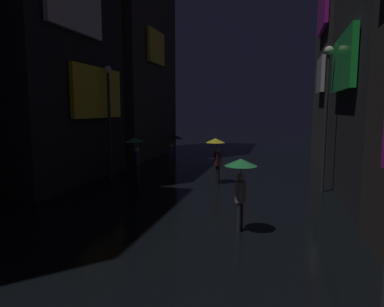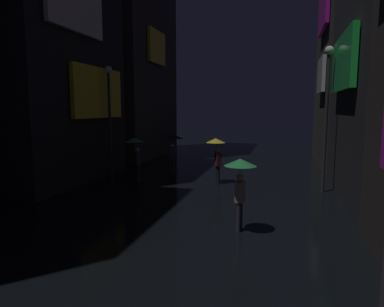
% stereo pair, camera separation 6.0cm
% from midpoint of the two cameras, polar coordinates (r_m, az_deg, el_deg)
% --- Properties ---
extents(pedestrian_far_right_green, '(0.90, 0.90, 2.12)m').
position_cam_midpoint_polar(pedestrian_far_right_green, '(9.60, 8.20, -3.48)').
color(pedestrian_far_right_green, '#2D2D38').
rests_on(pedestrian_far_right_green, ground).
extents(pedestrian_near_crossing_yellow, '(0.90, 0.90, 2.12)m').
position_cam_midpoint_polar(pedestrian_near_crossing_yellow, '(15.92, 4.20, 0.90)').
color(pedestrian_near_crossing_yellow, black).
rests_on(pedestrian_near_crossing_yellow, ground).
extents(pedestrian_foreground_right_green, '(0.90, 0.90, 2.12)m').
position_cam_midpoint_polar(pedestrian_foreground_right_green, '(16.48, -9.27, 1.05)').
color(pedestrian_foreground_right_green, '#38332D').
rests_on(pedestrian_foreground_right_green, ground).
extents(pedestrian_foreground_left_black, '(0.90, 0.90, 2.12)m').
position_cam_midpoint_polar(pedestrian_foreground_left_black, '(18.09, -2.90, 1.70)').
color(pedestrian_foreground_left_black, '#38332D').
rests_on(pedestrian_foreground_left_black, ground).
extents(streetlamp_right_far, '(0.36, 0.36, 5.98)m').
position_cam_midpoint_polar(streetlamp_right_far, '(15.13, 21.65, 7.77)').
color(streetlamp_right_far, '#2D2D33').
rests_on(streetlamp_right_far, ground).
extents(streetlamp_left_far, '(0.36, 0.36, 5.56)m').
position_cam_midpoint_polar(streetlamp_left_far, '(17.46, -13.50, 7.23)').
color(streetlamp_left_far, '#2D2D33').
rests_on(streetlamp_left_far, ground).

